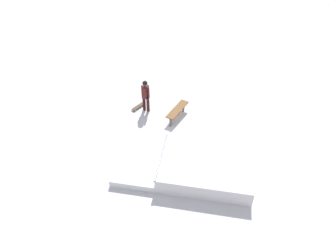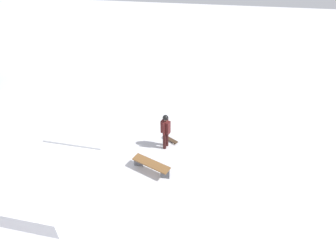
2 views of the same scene
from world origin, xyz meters
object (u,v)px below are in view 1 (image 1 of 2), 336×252
skateboard (138,107)px  skate_ramp (194,167)px  skater (145,94)px  park_bench (177,111)px

skateboard → skate_ramp: bearing=69.8°
skater → park_bench: bearing=97.0°
skate_ramp → park_bench: size_ratio=3.38×
skate_ramp → skateboard: (3.10, -3.97, -0.24)m
skater → skate_ramp: bearing=53.0°
skate_ramp → park_bench: (1.04, -3.51, 0.04)m
skate_ramp → skateboard: size_ratio=7.03×
skater → park_bench: (-1.60, 0.32, -0.65)m
skate_ramp → skater: (2.64, -3.83, 0.69)m
park_bench → skateboard: bearing=-12.6°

